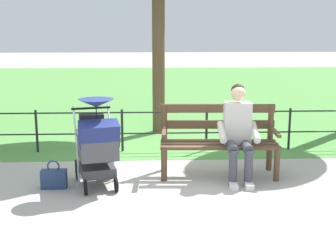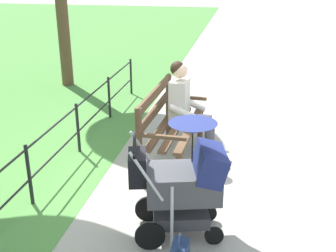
% 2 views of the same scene
% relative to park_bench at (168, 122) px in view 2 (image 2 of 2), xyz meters
% --- Properties ---
extents(ground_plane, '(60.00, 60.00, 0.00)m').
position_rel_park_bench_xyz_m(ground_plane, '(0.70, 0.12, -0.53)').
color(ground_plane, '#ADA89E').
extents(park_bench, '(1.62, 0.67, 0.96)m').
position_rel_park_bench_xyz_m(park_bench, '(0.00, 0.00, 0.00)').
color(park_bench, brown).
rests_on(park_bench, ground).
extents(person_on_bench, '(0.55, 0.74, 1.28)m').
position_rel_park_bench_xyz_m(person_on_bench, '(-0.23, 0.22, 0.15)').
color(person_on_bench, '#42424C').
rests_on(person_on_bench, ground).
extents(stroller, '(0.69, 0.97, 1.15)m').
position_rel_park_bench_xyz_m(stroller, '(1.63, 0.45, 0.07)').
color(stroller, black).
rests_on(stroller, ground).
extents(park_fence, '(6.98, 0.04, 0.70)m').
position_rel_park_bench_xyz_m(park_fence, '(0.70, -1.24, -0.11)').
color(park_fence, black).
rests_on(park_fence, ground).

